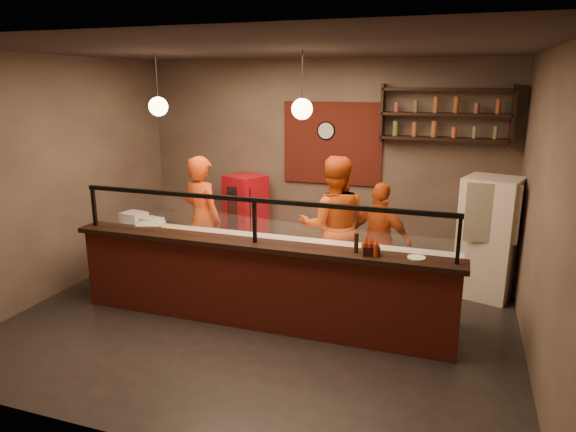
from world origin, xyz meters
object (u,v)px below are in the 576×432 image
at_px(pizza_dough, 318,245).
at_px(pepper_mill, 356,243).
at_px(cook_mid, 333,226).
at_px(cook_right, 380,241).
at_px(fridge, 488,238).
at_px(cook_left, 203,219).
at_px(wall_clock, 326,131).
at_px(condiment_caddy, 371,250).
at_px(red_cooler, 246,215).

relative_size(pizza_dough, pepper_mill, 2.25).
relative_size(cook_mid, pepper_mill, 8.96).
bearing_deg(pizza_dough, pepper_mill, -43.97).
relative_size(cook_right, pizza_dough, 3.28).
height_order(fridge, pizza_dough, fridge).
xyz_separation_m(cook_left, cook_mid, (1.91, 0.13, 0.03)).
height_order(wall_clock, cook_right, wall_clock).
relative_size(wall_clock, cook_right, 0.19).
distance_m(wall_clock, cook_left, 2.43).
bearing_deg(fridge, wall_clock, 177.59).
bearing_deg(cook_left, cook_mid, -155.22).
distance_m(cook_left, condiment_caddy, 2.89).
distance_m(cook_right, pepper_mill, 1.42).
relative_size(wall_clock, pepper_mill, 1.40).
bearing_deg(fridge, condiment_caddy, -107.00).
xyz_separation_m(cook_right, pepper_mill, (-0.06, -1.36, 0.38)).
bearing_deg(cook_left, condiment_caddy, 177.12).
height_order(wall_clock, red_cooler, wall_clock).
height_order(wall_clock, pizza_dough, wall_clock).
relative_size(cook_mid, condiment_caddy, 10.69).
distance_m(wall_clock, condiment_caddy, 3.19).
bearing_deg(fridge, pepper_mill, -110.75).
xyz_separation_m(wall_clock, condiment_caddy, (1.24, -2.76, -0.99)).
bearing_deg(cook_mid, cook_left, -13.68).
xyz_separation_m(cook_left, fridge, (3.90, 0.74, -0.10)).
bearing_deg(condiment_caddy, cook_mid, 119.46).
xyz_separation_m(cook_mid, fridge, (1.99, 0.61, -0.14)).
xyz_separation_m(pizza_dough, pepper_mill, (0.58, -0.56, 0.26)).
xyz_separation_m(wall_clock, cook_right, (1.13, -1.37, -1.31)).
distance_m(cook_right, red_cooler, 2.64).
distance_m(cook_mid, cook_right, 0.65).
bearing_deg(pepper_mill, cook_right, 87.65).
bearing_deg(fridge, cook_mid, -146.34).
distance_m(wall_clock, cook_right, 2.21).
height_order(fridge, pepper_mill, fridge).
relative_size(cook_left, red_cooler, 1.36).
distance_m(fridge, pizza_dough, 2.40).
height_order(cook_mid, fridge, cook_mid).
distance_m(pizza_dough, condiment_caddy, 0.97).
bearing_deg(red_cooler, wall_clock, 37.86).
distance_m(condiment_caddy, pepper_mill, 0.18).
distance_m(cook_left, pepper_mill, 2.73).
height_order(cook_left, pepper_mill, cook_left).
bearing_deg(pepper_mill, pizza_dough, 136.03).
distance_m(wall_clock, fridge, 2.94).
xyz_separation_m(red_cooler, condiment_caddy, (2.52, -2.45, 0.43)).
xyz_separation_m(wall_clock, pepper_mill, (1.07, -2.73, -0.93)).
relative_size(cook_right, pepper_mill, 7.38).
xyz_separation_m(cook_left, pizza_dough, (1.89, -0.57, -0.02)).
bearing_deg(cook_mid, wall_clock, -88.53).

